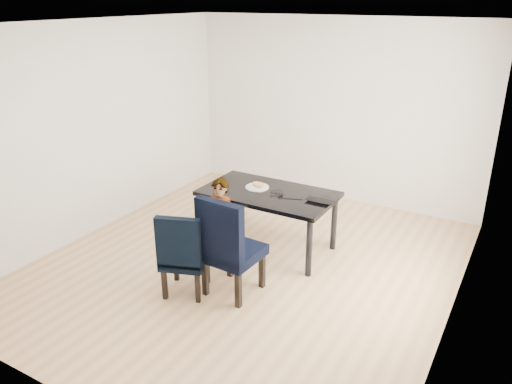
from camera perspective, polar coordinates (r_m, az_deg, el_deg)
The scene contains 14 objects.
floor at distance 5.95m, azimuth -0.97°, elevation -8.30°, with size 4.50×5.00×0.01m, color tan.
ceiling at distance 5.16m, azimuth -1.17°, elevation 18.77°, with size 4.50×5.00×0.01m, color white.
wall_back at distance 7.58m, azimuth 8.84°, elevation 9.11°, with size 4.50×0.01×2.70m, color white.
wall_front at distance 3.65m, azimuth -21.87°, elevation -6.29°, with size 4.50×0.01×2.70m, color white.
wall_left at distance 6.80m, azimuth -17.71°, elevation 6.90°, with size 0.01×5.00×2.70m, color silver.
wall_right at distance 4.72m, azimuth 23.15°, elevation -0.18°, with size 0.01×5.00×2.70m, color silver.
dining_table at distance 6.16m, azimuth 1.40°, elevation -3.22°, with size 1.60×0.90×0.75m, color black.
chair_left at distance 5.28m, azimuth -8.11°, elevation -6.77°, with size 0.45×0.47×0.94m, color black.
chair_right at distance 5.19m, azimuth -2.59°, elevation -5.98°, with size 0.53×0.56×1.11m, color black.
child at distance 5.67m, azimuth -4.06°, elevation -3.68°, with size 0.40×0.26×1.09m, color #FF4315.
plate at distance 6.13m, azimuth 0.14°, elevation 0.56°, with size 0.29×0.29×0.02m, color silver.
sandwich at distance 6.11m, azimuth 0.24°, elevation 0.89°, with size 0.16×0.08×0.07m, color #CD9149.
laptop at distance 5.79m, azimuth 7.57°, elevation -0.90°, with size 0.35×0.22×0.03m, color black.
cable_tangle at distance 5.87m, azimuth 2.34°, elevation -0.51°, with size 0.15×0.15×0.01m, color black.
Camera 1 is at (2.66, -4.41, 2.96)m, focal length 35.00 mm.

